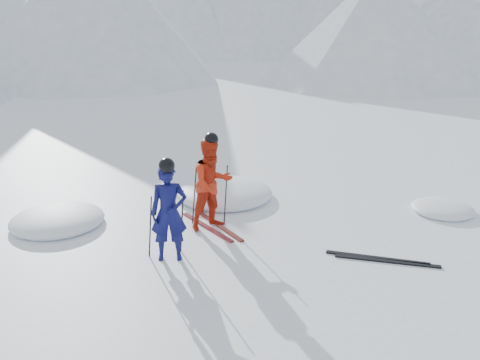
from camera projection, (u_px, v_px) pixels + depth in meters
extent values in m
plane|color=white|center=(348.00, 235.00, 9.45)|extent=(160.00, 160.00, 0.00)
cone|color=silver|center=(416.00, 1.00, 57.65)|extent=(24.45, 24.45, 10.76)
cone|color=#B2BCD1|center=(375.00, 27.00, 29.89)|extent=(14.00, 14.00, 6.50)
cone|color=#B2BCD1|center=(90.00, 5.00, 30.74)|extent=(16.00, 16.00, 9.00)
imported|color=#0C0E4B|center=(169.00, 213.00, 8.29)|extent=(0.66, 0.49, 1.65)
imported|color=red|center=(212.00, 184.00, 9.54)|extent=(1.01, 0.89, 1.76)
cylinder|color=black|center=(150.00, 227.00, 8.44)|extent=(0.11, 0.08, 1.10)
cylinder|color=black|center=(182.00, 221.00, 8.67)|extent=(0.11, 0.07, 1.10)
cylinder|color=black|center=(194.00, 196.00, 9.78)|extent=(0.12, 0.09, 1.17)
cylinder|color=black|center=(226.00, 194.00, 9.85)|extent=(0.12, 0.08, 1.17)
cube|color=black|center=(207.00, 227.00, 9.78)|extent=(0.66, 1.63, 0.03)
cube|color=black|center=(219.00, 225.00, 9.84)|extent=(0.54, 1.66, 0.03)
cube|color=black|center=(377.00, 258.00, 8.53)|extent=(1.48, 0.99, 0.03)
cube|color=black|center=(387.00, 261.00, 8.42)|extent=(1.51, 0.94, 0.03)
ellipsoid|color=white|center=(58.00, 224.00, 9.95)|extent=(1.80, 1.80, 0.40)
ellipsoid|color=white|center=(442.00, 211.00, 10.59)|extent=(1.26, 1.26, 0.28)
ellipsoid|color=white|center=(225.00, 197.00, 11.42)|extent=(2.15, 2.15, 0.47)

